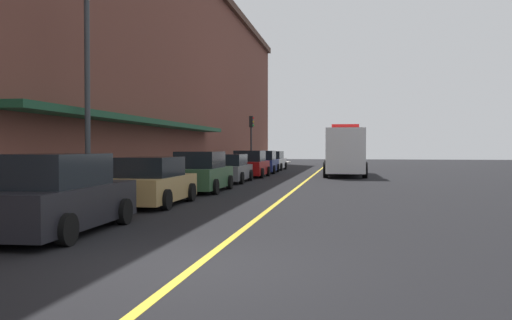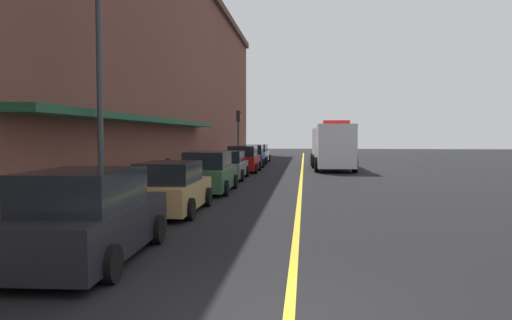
{
  "view_description": "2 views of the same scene",
  "coord_description": "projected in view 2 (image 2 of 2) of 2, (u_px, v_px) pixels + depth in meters",
  "views": [
    {
      "loc": [
        2.38,
        -8.02,
        1.89
      ],
      "look_at": [
        -2.53,
        19.86,
        1.24
      ],
      "focal_mm": 36.79,
      "sensor_mm": 36.0,
      "label": 1
    },
    {
      "loc": [
        0.2,
        -6.29,
        2.41
      ],
      "look_at": [
        -2.62,
        21.46,
        0.99
      ],
      "focal_mm": 33.99,
      "sensor_mm": 36.0,
      "label": 2
    }
  ],
  "objects": [
    {
      "name": "parked_car_4",
      "position": [
        243.0,
        160.0,
        31.89
      ],
      "size": [
        2.13,
        4.19,
        1.72
      ],
      "rotation": [
        0.0,
        0.0,
        1.57
      ],
      "color": "maroon",
      "rests_on": "ground"
    },
    {
      "name": "parking_meter_1",
      "position": [
        121.0,
        180.0,
        14.65
      ],
      "size": [
        0.14,
        0.18,
        1.33
      ],
      "color": "#4C4C51",
      "rests_on": "sidewalk_left"
    },
    {
      "name": "brick_building_left",
      "position": [
        99.0,
        63.0,
        31.19
      ],
      "size": [
        12.46,
        64.0,
        14.14
      ],
      "color": "brown",
      "rests_on": "ground"
    },
    {
      "name": "box_truck",
      "position": [
        332.0,
        146.0,
        34.57
      ],
      "size": [
        2.96,
        9.11,
        3.38
      ],
      "rotation": [
        0.0,
        0.0,
        -1.54
      ],
      "color": "silver",
      "rests_on": "ground"
    },
    {
      "name": "parked_car_5",
      "position": [
        252.0,
        156.0,
        37.45
      ],
      "size": [
        2.06,
        4.54,
        1.68
      ],
      "rotation": [
        0.0,
        0.0,
        1.6
      ],
      "color": "navy",
      "rests_on": "ground"
    },
    {
      "name": "parking_meter_3",
      "position": [
        237.0,
        152.0,
        39.42
      ],
      "size": [
        0.14,
        0.18,
        1.33
      ],
      "color": "#4C4C51",
      "rests_on": "sidewalk_left"
    },
    {
      "name": "traffic_light_near",
      "position": [
        238.0,
        126.0,
        39.93
      ],
      "size": [
        0.38,
        0.36,
        4.3
      ],
      "color": "#232326",
      "rests_on": "sidewalk_left"
    },
    {
      "name": "parked_car_3",
      "position": [
        228.0,
        166.0,
        26.67
      ],
      "size": [
        2.13,
        4.74,
        1.55
      ],
      "rotation": [
        0.0,
        0.0,
        1.59
      ],
      "color": "#595B60",
      "rests_on": "ground"
    },
    {
      "name": "parked_car_0",
      "position": [
        88.0,
        218.0,
        9.29
      ],
      "size": [
        2.26,
        4.72,
        1.76
      ],
      "rotation": [
        0.0,
        0.0,
        1.61
      ],
      "color": "black",
      "rests_on": "ground"
    },
    {
      "name": "parking_meter_2",
      "position": [
        168.0,
        168.0,
        19.74
      ],
      "size": [
        0.14,
        0.18,
        1.33
      ],
      "color": "#4C4C51",
      "rests_on": "sidewalk_left"
    },
    {
      "name": "parked_car_2",
      "position": [
        209.0,
        173.0,
        20.5
      ],
      "size": [
        2.12,
        4.53,
        1.74
      ],
      "rotation": [
        0.0,
        0.0,
        1.58
      ],
      "color": "#2D5133",
      "rests_on": "ground"
    },
    {
      "name": "parked_car_1",
      "position": [
        171.0,
        189.0,
        15.07
      ],
      "size": [
        2.07,
        4.4,
        1.59
      ],
      "rotation": [
        0.0,
        0.0,
        1.59
      ],
      "color": "#A5844C",
      "rests_on": "ground"
    },
    {
      "name": "street_lamp_left",
      "position": [
        99.0,
        69.0,
        14.5
      ],
      "size": [
        0.44,
        0.44,
        6.94
      ],
      "color": "#33383D",
      "rests_on": "sidewalk_left"
    },
    {
      "name": "sidewalk_left",
      "position": [
        207.0,
        171.0,
        31.86
      ],
      "size": [
        2.4,
        70.0,
        0.15
      ],
      "primitive_type": "cube",
      "color": "#ADA8A0",
      "rests_on": "ground"
    },
    {
      "name": "parked_car_6",
      "position": [
        258.0,
        154.0,
        42.97
      ],
      "size": [
        2.1,
        4.61,
        1.62
      ],
      "rotation": [
        0.0,
        0.0,
        1.55
      ],
      "color": "silver",
      "rests_on": "ground"
    },
    {
      "name": "parking_meter_0",
      "position": [
        150.0,
        173.0,
        17.38
      ],
      "size": [
        0.14,
        0.18,
        1.33
      ],
      "color": "#4C4C51",
      "rests_on": "sidewalk_left"
    },
    {
      "name": "lane_center_stripe",
      "position": [
        302.0,
        173.0,
        31.23
      ],
      "size": [
        0.16,
        70.0,
        0.01
      ],
      "primitive_type": "cube",
      "color": "gold",
      "rests_on": "ground"
    },
    {
      "name": "ground_plane",
      "position": [
        302.0,
        173.0,
        31.23
      ],
      "size": [
        112.0,
        112.0,
        0.0
      ],
      "primitive_type": "plane",
      "color": "black"
    }
  ]
}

